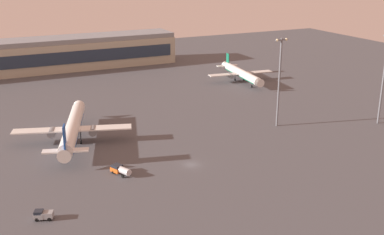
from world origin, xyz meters
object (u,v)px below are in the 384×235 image
airplane_near_gate (73,128)px  baggage_tractor (43,215)px  airplane_far_stand (241,73)px  apron_light_east (279,78)px  fuel_truck (120,170)px  apron_light_west (384,74)px

airplane_near_gate → baggage_tractor: 47.39m
airplane_near_gate → airplane_far_stand: 98.49m
airplane_far_stand → apron_light_east: 64.37m
airplane_far_stand → fuel_truck: 110.11m
apron_light_east → apron_light_west: bearing=-21.0°
apron_light_east → apron_light_west: apron_light_west is taller
airplane_near_gate → apron_light_east: (66.55, -14.84, 12.48)m
airplane_near_gate → airplane_far_stand: bearing=44.5°
apron_light_east → airplane_near_gate: bearing=167.4°
airplane_far_stand → fuel_truck: (-81.72, -73.76, -2.55)m
fuel_truck → airplane_near_gate: bearing=78.0°
airplane_far_stand → apron_light_east: bearing=76.9°
airplane_far_stand → fuel_truck: airplane_far_stand is taller
baggage_tractor → airplane_near_gate: bearing=1.7°
fuel_truck → apron_light_west: (94.03, 1.52, 16.23)m
airplane_far_stand → apron_light_west: (12.31, -72.24, 13.68)m
apron_light_east → apron_light_west: size_ratio=0.97×
airplane_far_stand → fuel_truck: bearing=48.8°
airplane_near_gate → apron_light_west: (100.20, -27.78, 13.04)m
airplane_far_stand → baggage_tractor: bearing=47.2°
airplane_far_stand → apron_light_west: size_ratio=1.29×
apron_light_east → fuel_truck: bearing=-166.5°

